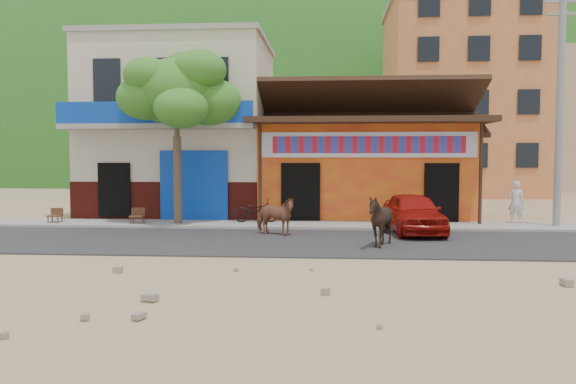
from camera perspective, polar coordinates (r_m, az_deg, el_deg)
name	(u,v)px	position (r m, az deg, el deg)	size (l,w,h in m)	color
ground	(302,259)	(13.45, 1.47, -6.78)	(120.00, 120.00, 0.00)	#9E825B
road	(307,242)	(15.91, 1.90, -5.09)	(60.00, 5.00, 0.04)	#28282B
sidewalk	(311,225)	(19.37, 2.32, -3.41)	(60.00, 2.00, 0.12)	gray
dance_club	(363,172)	(23.26, 7.60, 2.04)	(8.00, 6.00, 3.60)	orange
cafe_building	(183,131)	(24.03, -10.63, 6.11)	(7.00, 6.00, 7.00)	beige
apartment_front	(459,101)	(38.31, 17.03, 8.81)	(9.00, 9.00, 12.00)	#CC723F
apartment_rear	(564,122)	(46.64, 26.25, 6.40)	(8.00, 8.00, 10.00)	tan
hillside	(325,91)	(83.76, 3.82, 10.17)	(100.00, 40.00, 24.00)	#194C14
tree	(177,136)	(19.73, -11.21, 5.56)	(3.00, 3.00, 6.00)	#2D721E
utility_pole	(560,105)	(20.72, 25.90, 7.94)	(0.24, 0.24, 8.00)	gray
cow_tan	(275,216)	(17.14, -1.35, -2.45)	(0.62, 1.37, 1.16)	#93573A
cow_dark	(380,221)	(15.02, 9.34, -2.94)	(1.10, 1.24, 1.37)	black
red_car	(413,213)	(17.99, 12.59, -2.07)	(1.49, 3.71, 1.26)	#A0100B
scooter	(256,210)	(19.77, -3.27, -1.89)	(0.55, 1.57, 0.83)	black
pedestrian	(516,202)	(20.99, 22.14, -0.95)	(0.54, 0.35, 1.47)	silver
cafe_chair_left	(137,209)	(20.08, -15.10, -1.68)	(0.47, 0.47, 1.00)	#4B2819
cafe_chair_right	(55,209)	(21.36, -22.61, -1.62)	(0.43, 0.43, 0.92)	#4B2C19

